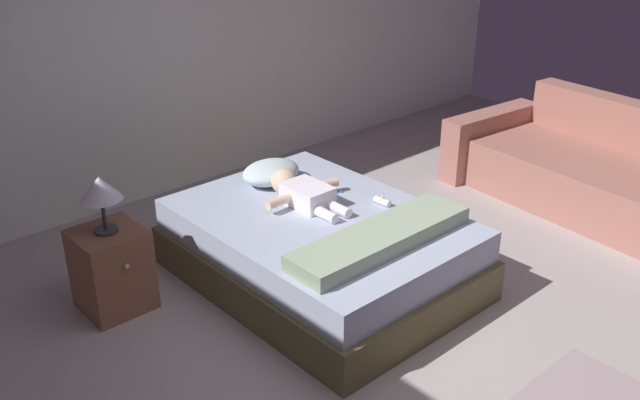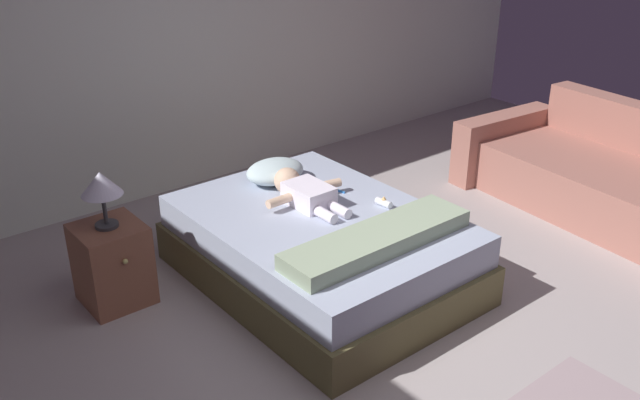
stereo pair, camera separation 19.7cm
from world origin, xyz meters
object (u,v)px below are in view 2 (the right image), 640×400
object	(u,v)px
bed	(320,249)
lamp	(101,186)
baby_bottle	(384,202)
couch	(611,180)
pillow	(275,171)
baby	(304,192)
toothbrush	(334,189)
nightstand	(113,264)

from	to	relation	value
bed	lamp	xyz separation A→B (m)	(-1.09, 0.59, 0.53)
lamp	baby_bottle	bearing A→B (deg)	-26.63
couch	pillow	bearing A→B (deg)	152.29
baby	couch	distance (m)	2.42
pillow	couch	xyz separation A→B (m)	(2.22, -1.17, -0.27)
bed	baby_bottle	world-z (taller)	baby_bottle
couch	lamp	size ratio (longest dim) A/B	6.51
couch	lamp	world-z (taller)	lamp
lamp	baby_bottle	xyz separation A→B (m)	(1.47, -0.74, -0.27)
couch	baby	bearing A→B (deg)	160.48
bed	toothbrush	xyz separation A→B (m)	(0.30, 0.22, 0.24)
lamp	nightstand	bearing A→B (deg)	-90.00
toothbrush	couch	distance (m)	2.18
pillow	nightstand	bearing A→B (deg)	179.52
bed	baby	world-z (taller)	baby
baby_bottle	pillow	bearing A→B (deg)	112.37
baby	couch	size ratio (longest dim) A/B	0.28
bed	toothbrush	size ratio (longest dim) A/B	11.68
nightstand	toothbrush	bearing A→B (deg)	-14.67
bed	pillow	size ratio (longest dim) A/B	4.45
lamp	baby_bottle	distance (m)	1.67
toothbrush	lamp	xyz separation A→B (m)	(-1.39, 0.36, 0.29)
baby	toothbrush	world-z (taller)	baby
toothbrush	nightstand	xyz separation A→B (m)	(-1.39, 0.36, -0.21)
bed	couch	xyz separation A→B (m)	(2.31, -0.59, 0.03)
baby	baby_bottle	xyz separation A→B (m)	(0.34, -0.36, -0.04)
pillow	baby	bearing A→B (deg)	-96.86
bed	baby	xyz separation A→B (m)	(0.04, 0.21, 0.30)
couch	toothbrush	bearing A→B (deg)	157.91
nightstand	lamp	size ratio (longest dim) A/B	1.47
couch	nightstand	size ratio (longest dim) A/B	4.42
nightstand	pillow	bearing A→B (deg)	-0.48
baby	toothbrush	distance (m)	0.27
toothbrush	nightstand	bearing A→B (deg)	165.33
pillow	bed	bearing A→B (deg)	-98.31
baby_bottle	toothbrush	bearing A→B (deg)	102.55
toothbrush	lamp	distance (m)	1.46
baby_bottle	nightstand	bearing A→B (deg)	153.37
couch	nightstand	distance (m)	3.59
pillow	toothbrush	world-z (taller)	pillow
couch	baby_bottle	size ratio (longest dim) A/B	18.97
baby	lamp	distance (m)	1.21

